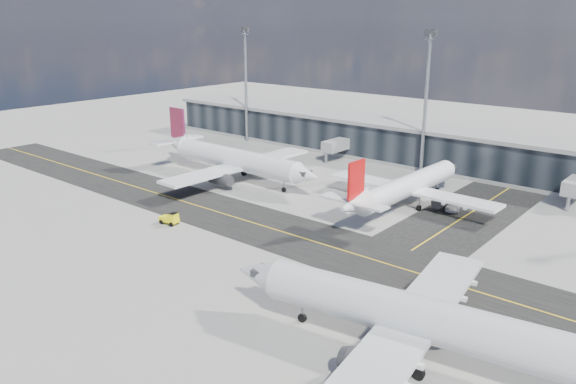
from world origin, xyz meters
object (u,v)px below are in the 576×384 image
at_px(baggage_tug, 171,219).
at_px(service_van, 453,206).
at_px(airliner_redtail, 407,187).
at_px(airliner_af, 234,159).
at_px(airliner_near, 428,321).

distance_m(baggage_tug, service_van, 46.75).
distance_m(airliner_redtail, service_van, 8.41).
bearing_deg(baggage_tug, airliner_redtail, 133.66).
bearing_deg(airliner_redtail, airliner_af, -167.44).
distance_m(airliner_af, baggage_tug, 26.98).
bearing_deg(service_van, airliner_redtail, -169.64).
xyz_separation_m(airliner_redtail, baggage_tug, (-24.12, -31.22, -2.64)).
distance_m(airliner_near, service_van, 46.03).
relative_size(airliner_af, service_van, 8.59).
height_order(airliner_af, airliner_near, airliner_near).
bearing_deg(airliner_redtail, service_van, 29.83).
relative_size(airliner_near, service_van, 8.68).
xyz_separation_m(airliner_redtail, service_van, (6.96, 3.71, -2.93)).
relative_size(airliner_redtail, airliner_near, 0.86).
bearing_deg(service_van, airliner_af, 176.21).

